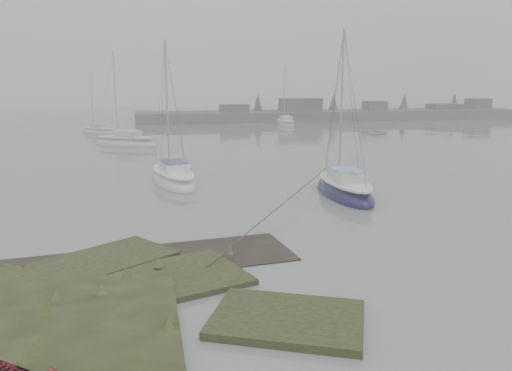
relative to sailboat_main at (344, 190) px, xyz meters
name	(u,v)px	position (x,y,z in m)	size (l,w,h in m)	color
ground	(179,152)	(-7.00, 18.01, -0.27)	(160.00, 160.00, 0.00)	slate
far_shoreline	(341,114)	(19.84, 49.91, 0.58)	(60.00, 8.00, 4.15)	#4C4F51
sailboat_main	(344,190)	(0.00, 0.00, 0.00)	(2.31, 6.30, 8.78)	black
sailboat_white	(173,179)	(-8.21, 4.76, -0.01)	(3.12, 6.27, 8.46)	silver
sailboat_far_a	(126,143)	(-11.41, 23.28, 0.00)	(6.47, 5.08, 8.92)	silver
sailboat_far_b	(286,124)	(8.41, 40.68, -0.01)	(2.20, 5.97, 8.31)	#B5B9BF
sailboat_far_c	(98,131)	(-14.89, 35.65, -0.06)	(4.59, 4.49, 6.83)	#B8BCC3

